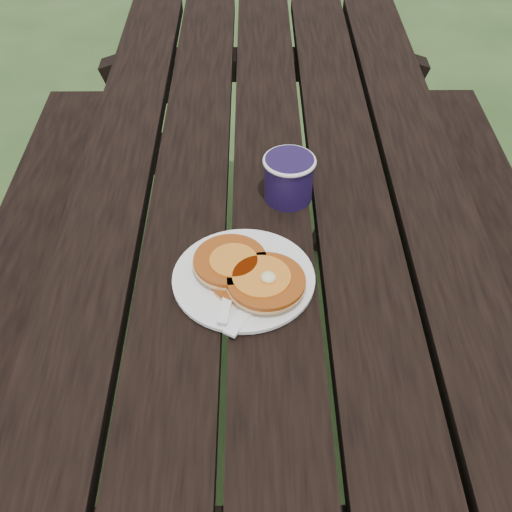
{
  "coord_description": "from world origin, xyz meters",
  "views": [
    {
      "loc": [
        -0.03,
        -0.95,
        1.5
      ],
      "look_at": [
        -0.03,
        -0.23,
        0.8
      ],
      "focal_mm": 45.0,
      "sensor_mm": 36.0,
      "label": 1
    }
  ],
  "objects_px": {
    "plate": "(244,279)",
    "pancake_stack": "(249,273)",
    "coffee_cup": "(289,176)",
    "picnic_table": "(268,322)"
  },
  "relations": [
    {
      "from": "plate",
      "to": "coffee_cup",
      "type": "distance_m",
      "value": 0.23
    },
    {
      "from": "plate",
      "to": "coffee_cup",
      "type": "bearing_deg",
      "value": 69.45
    },
    {
      "from": "pancake_stack",
      "to": "coffee_cup",
      "type": "relative_size",
      "value": 1.85
    },
    {
      "from": "plate",
      "to": "pancake_stack",
      "type": "distance_m",
      "value": 0.02
    },
    {
      "from": "pancake_stack",
      "to": "coffee_cup",
      "type": "height_order",
      "value": "coffee_cup"
    },
    {
      "from": "picnic_table",
      "to": "plate",
      "type": "xyz_separation_m",
      "value": [
        -0.05,
        -0.24,
        0.39
      ]
    },
    {
      "from": "coffee_cup",
      "to": "pancake_stack",
      "type": "bearing_deg",
      "value": -107.97
    },
    {
      "from": "picnic_table",
      "to": "coffee_cup",
      "type": "distance_m",
      "value": 0.43
    },
    {
      "from": "pancake_stack",
      "to": "picnic_table",
      "type": "bearing_deg",
      "value": 80.79
    },
    {
      "from": "coffee_cup",
      "to": "picnic_table",
      "type": "bearing_deg",
      "value": 146.5
    }
  ]
}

